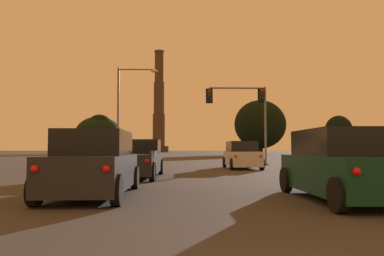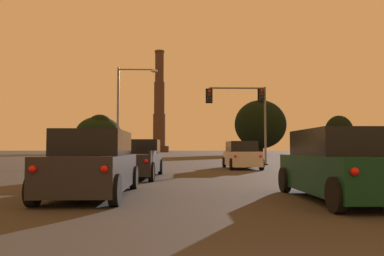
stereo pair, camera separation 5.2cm
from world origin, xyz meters
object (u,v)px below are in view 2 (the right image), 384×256
suv_right_lane_front (241,155)px  smokestack (159,112)px  suv_left_lane_third (93,164)px  pickup_truck_left_lane_second (137,160)px  traffic_light_overhead_right (246,105)px  suv_right_lane_third (340,166)px  street_lamp (125,104)px

suv_right_lane_front → smokestack: bearing=95.5°
smokestack → suv_right_lane_front: bearing=-83.9°
suv_left_lane_third → smokestack: bearing=91.9°
pickup_truck_left_lane_second → traffic_light_overhead_right: traffic_light_overhead_right is taller
suv_right_lane_third → street_lamp: 24.33m
suv_right_lane_third → suv_left_lane_third: bearing=170.6°
suv_left_lane_third → street_lamp: (-2.37, 21.10, 4.25)m
suv_right_lane_third → traffic_light_overhead_right: bearing=86.5°
suv_right_lane_front → suv_left_lane_third: size_ratio=1.00×
smokestack → traffic_light_overhead_right: bearing=-83.0°
suv_right_lane_front → smokestack: size_ratio=0.12×
street_lamp → smokestack: (-4.20, 117.20, 10.93)m
suv_left_lane_third → traffic_light_overhead_right: bearing=67.8°
suv_right_lane_front → smokestack: (-13.15, 123.63, 15.18)m
suv_right_lane_third → suv_right_lane_front: same height
pickup_truck_left_lane_second → suv_right_lane_front: size_ratio=1.13×
suv_right_lane_front → traffic_light_overhead_right: traffic_light_overhead_right is taller
traffic_light_overhead_right → street_lamp: (-10.23, 1.03, 0.18)m
suv_right_lane_front → traffic_light_overhead_right: bearing=76.2°
suv_right_lane_front → smokestack: 125.25m
suv_left_lane_third → smokestack: smokestack is taller
pickup_truck_left_lane_second → suv_right_lane_front: 9.72m
traffic_light_overhead_right → smokestack: bearing=97.0°
suv_right_lane_third → suv_left_lane_third: same height
suv_left_lane_third → street_lamp: bearing=95.6°
pickup_truck_left_lane_second → traffic_light_overhead_right: size_ratio=0.85×
suv_right_lane_third → pickup_truck_left_lane_second: size_ratio=0.89×
pickup_truck_left_lane_second → suv_left_lane_third: 7.19m
pickup_truck_left_lane_second → suv_right_lane_front: suv_right_lane_front is taller
suv_right_lane_third → traffic_light_overhead_right: traffic_light_overhead_right is taller
pickup_truck_left_lane_second → street_lamp: street_lamp is taller
traffic_light_overhead_right → suv_left_lane_third: bearing=-111.4°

